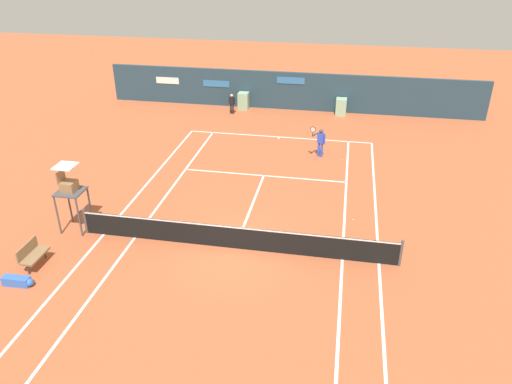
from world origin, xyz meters
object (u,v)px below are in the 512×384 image
Objects in this scene: player_on_baseline at (320,140)px; tennis_ball_mid_court at (343,160)px; umpire_chair at (69,189)px; equipment_bag at (19,281)px; player_bench at (32,253)px; tennis_ball_by_sideline at (353,220)px; ball_kid_centre_post at (232,102)px.

player_on_baseline reaches higher than tennis_ball_mid_court.
umpire_chair is 13.61m from tennis_ball_mid_court.
player_bench is at bearing 97.98° from equipment_bag.
player_bench is at bearing -5.78° from umpire_chair.
umpire_chair is at bearing -166.26° from tennis_ball_by_sideline.
umpire_chair reaches higher than tennis_ball_mid_court.
player_on_baseline is at bearing 135.03° from umpire_chair.
player_on_baseline is at bearing 141.39° from ball_kid_centre_post.
umpire_chair reaches higher than ball_kid_centre_post.
ball_kid_centre_post is 19.41× the size of tennis_ball_mid_court.
player_bench is 17.97m from ball_kid_centre_post.
player_on_baseline reaches higher than player_bench.
player_on_baseline is 6.72m from tennis_ball_by_sideline.
tennis_ball_mid_court is at bearing 136.96° from player_bench.
player_on_baseline is 26.39× the size of tennis_ball_by_sideline.
player_on_baseline is 8.67m from ball_kid_centre_post.
ball_kid_centre_post is (2.88, 15.14, -1.05)m from umpire_chair.
tennis_ball_by_sideline is 6.10m from tennis_ball_mid_court.
equipment_bag is (-0.10, -3.67, -1.65)m from umpire_chair.
ball_kid_centre_post is (2.98, 18.81, 0.60)m from equipment_bag.
ball_kid_centre_post is 19.41× the size of tennis_ball_by_sideline.
equipment_bag reaches higher than tennis_ball_by_sideline.
player_bench is 15.45m from tennis_ball_mid_court.
umpire_chair is 1.55× the size of player_on_baseline.
player_on_baseline reaches higher than equipment_bag.
ball_kid_centre_post is at bearing 139.16° from tennis_ball_mid_court.
umpire_chair is 2.59× the size of equipment_bag.
player_bench is 0.89× the size of ball_kid_centre_post.
player_on_baseline is at bearing 105.97° from tennis_ball_by_sideline.
tennis_ball_by_sideline is at bearing 29.98° from equipment_bag.
equipment_bag is 15.85× the size of tennis_ball_by_sideline.
umpire_chair is 2.88m from player_bench.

